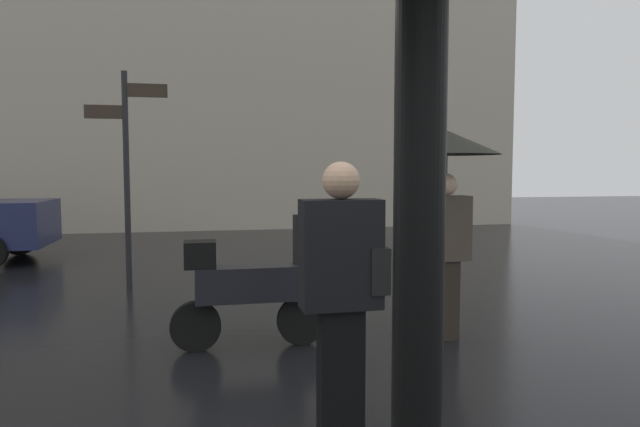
# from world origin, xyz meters

# --- Properties ---
(pedestrian_with_umbrella) EXTENTS (1.02, 1.02, 2.03)m
(pedestrian_with_umbrella) POSITION_xyz_m (2.20, 2.97, 1.61)
(pedestrian_with_umbrella) COLOR #2A241E
(pedestrian_with_umbrella) RESTS_ON ground
(pedestrian_with_bag) EXTENTS (0.52, 0.24, 1.70)m
(pedestrian_with_bag) POSITION_xyz_m (0.71, 1.18, 0.96)
(pedestrian_with_bag) COLOR black
(pedestrian_with_bag) RESTS_ON ground
(parked_scooter) EXTENTS (1.44, 0.32, 1.23)m
(parked_scooter) POSITION_xyz_m (0.27, 3.09, 0.56)
(parked_scooter) COLOR black
(parked_scooter) RESTS_ON ground
(street_signpost) EXTENTS (1.08, 0.08, 2.98)m
(street_signpost) POSITION_xyz_m (-1.08, 6.01, 1.81)
(street_signpost) COLOR black
(street_signpost) RESTS_ON ground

